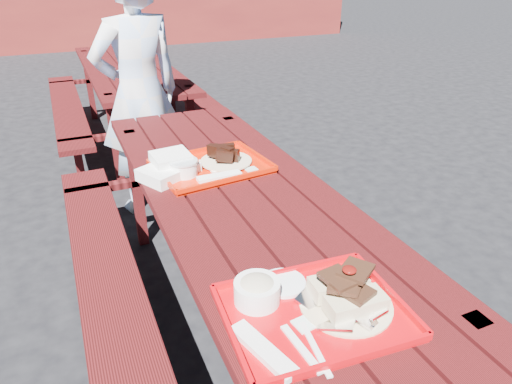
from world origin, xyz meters
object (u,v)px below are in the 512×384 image
at_px(person, 140,94).
at_px(near_tray, 311,301).
at_px(far_tray, 210,165).
at_px(picnic_table_near, 242,231).
at_px(picnic_table_far, 130,86).

bearing_deg(person, near_tray, 76.97).
distance_m(near_tray, far_tray, 1.02).
relative_size(picnic_table_near, far_tray, 4.49).
bearing_deg(person, picnic_table_near, 81.43).
xyz_separation_m(near_tray, person, (-0.04, 2.20, 0.04)).
distance_m(picnic_table_far, near_tray, 3.56).
bearing_deg(picnic_table_far, far_tray, -91.09).
distance_m(picnic_table_near, far_tray, 0.34).
height_order(picnic_table_near, near_tray, near_tray).
xyz_separation_m(picnic_table_near, near_tray, (-0.10, -0.75, 0.23)).
distance_m(picnic_table_far, far_tray, 2.55).
height_order(far_tray, person, person).
relative_size(picnic_table_far, near_tray, 4.67).
bearing_deg(picnic_table_far, near_tray, -91.61).
bearing_deg(near_tray, person, 91.03).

